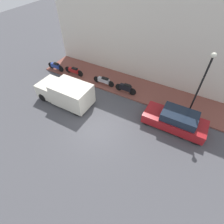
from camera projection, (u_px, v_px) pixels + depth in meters
The scene contains 10 objects.
ground_plane at pixel (98, 128), 12.71m from camera, with size 60.00×60.00×0.00m, color #47474C.
sidewalk at pixel (130, 86), 16.09m from camera, with size 3.20×17.75×0.11m.
building_facade at pixel (143, 37), 14.36m from camera, with size 0.30×17.75×7.97m.
parked_car at pixel (176, 120), 12.31m from camera, with size 1.80×4.35×1.45m.
delivery_van at pixel (65, 92), 14.06m from camera, with size 2.02×4.62×1.87m.
motorcycle_red at pixel (74, 71), 17.09m from camera, with size 0.30×2.10×0.75m.
scooter_silver at pixel (104, 81), 15.92m from camera, with size 0.30×2.13×0.76m.
motorcycle_black at pixel (126, 88), 15.05m from camera, with size 0.30×1.97×0.88m.
motorcycle_blue at pixel (56, 66), 17.63m from camera, with size 0.30×1.91×0.81m.
streetlamp at pixel (202, 81), 11.09m from camera, with size 0.31×0.31×5.15m.
Camera 1 is at (-6.58, -4.83, 9.86)m, focal length 28.00 mm.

